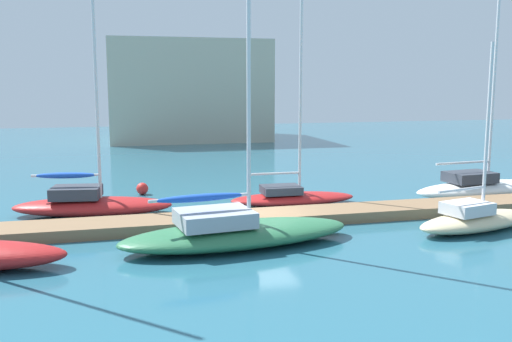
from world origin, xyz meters
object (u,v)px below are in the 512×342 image
Objects in this scene: sailboat_3 at (292,195)px; harbor_building_distant at (186,91)px; sailboat_1 at (91,203)px; sailboat_2 at (235,230)px; sailboat_5 at (480,186)px; mooring_buoy_red at (142,189)px; sailboat_4 at (476,218)px.

harbor_building_distant is at bearing 92.47° from sailboat_3.
sailboat_2 is (5.36, -6.61, 0.02)m from sailboat_1.
sailboat_3 is 0.85× the size of sailboat_5.
harbor_building_distant is (3.85, 42.86, 4.65)m from sailboat_2.
mooring_buoy_red is 0.04× the size of harbor_building_distant.
sailboat_5 is (14.79, 5.95, -0.01)m from sailboat_2.
harbor_building_distant reaches higher than mooring_buoy_red.
sailboat_5 is at bearing 14.85° from sailboat_2.
mooring_buoy_red is at bearing -101.76° from harbor_building_distant.
sailboat_2 is 1.55× the size of sailboat_4.
sailboat_5 reaches higher than sailboat_3.
sailboat_4 is 17.15m from mooring_buoy_red.
sailboat_4 reaches higher than mooring_buoy_red.
sailboat_3 is 10.45m from sailboat_5.
sailboat_5 is (10.44, -0.55, 0.12)m from sailboat_3.
sailboat_1 is at bearing 121.94° from sailboat_2.
sailboat_3 is at bearing 49.15° from sailboat_2.
harbor_building_distant is at bearing 100.46° from sailboat_5.
sailboat_3 reaches higher than sailboat_1.
sailboat_2 is 11.39m from mooring_buoy_red.
sailboat_3 is at bearing 170.93° from sailboat_5.
sailboat_2 is 18.17× the size of mooring_buoy_red.
sailboat_1 is 0.98× the size of sailboat_3.
mooring_buoy_red is (-7.12, 4.54, -0.14)m from sailboat_3.
sailboat_3 is (9.71, -0.11, -0.11)m from sailboat_1.
sailboat_4 is 0.46× the size of harbor_building_distant.
sailboat_3 reaches higher than harbor_building_distant.
mooring_buoy_red is (2.59, 4.43, -0.25)m from sailboat_1.
sailboat_1 is 0.88× the size of sailboat_2.
sailboat_2 is at bearing -164.12° from sailboat_5.
sailboat_5 reaches higher than mooring_buoy_red.
sailboat_4 is at bearing -132.93° from sailboat_5.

